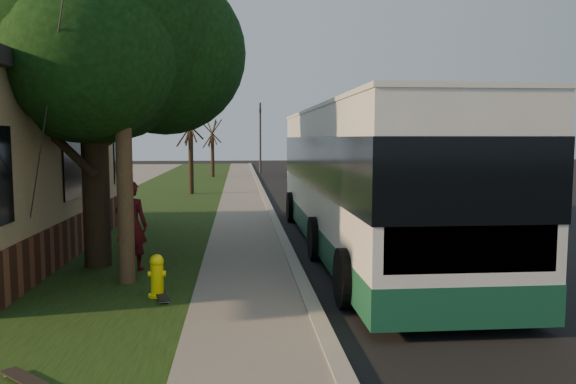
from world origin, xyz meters
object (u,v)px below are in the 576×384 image
at_px(transit_bus, 364,175).
at_px(skateboard_spare, 24,379).
at_px(leafy_tree, 94,24).
at_px(skateboard_main, 162,296).
at_px(fire_hydrant, 157,276).
at_px(traffic_signal, 260,133).
at_px(distant_car, 311,165).
at_px(bare_tree_far, 213,149).
at_px(skateboarder, 131,225).
at_px(bare_tree_near, 191,151).
at_px(utility_pole, 120,37).

xyz_separation_m(transit_bus, skateboard_spare, (-5.53, -7.44, -1.76)).
xyz_separation_m(leafy_tree, skateboard_main, (1.67, -2.82, -5.05)).
xyz_separation_m(fire_hydrant, traffic_signal, (3.10, 34.00, 2.73)).
distance_m(fire_hydrant, transit_bus, 6.26).
relative_size(transit_bus, skateboard_spare, 18.79).
height_order(leafy_tree, skateboard_main, leafy_tree).
bearing_deg(transit_bus, skateboard_main, -136.41).
bearing_deg(distant_car, fire_hydrant, -109.69).
relative_size(fire_hydrant, bare_tree_far, 0.18).
xyz_separation_m(traffic_signal, skateboarder, (-3.91, -31.92, -2.16)).
height_order(bare_tree_near, skateboard_main, bare_tree_near).
bearing_deg(utility_pole, bare_tree_far, 89.40).
distance_m(fire_hydrant, skateboarder, 2.30).
bearing_deg(leafy_tree, bare_tree_far, 87.55).
bearing_deg(skateboard_main, leafy_tree, 120.66).
height_order(bare_tree_far, distant_car, bare_tree_far).
bearing_deg(fire_hydrant, bare_tree_far, 90.76).
xyz_separation_m(leafy_tree, bare_tree_far, (1.17, 27.35, -3.16)).
height_order(utility_pole, transit_bus, utility_pole).
height_order(leafy_tree, distant_car, leafy_tree).
height_order(bare_tree_far, traffic_signal, traffic_signal).
bearing_deg(bare_tree_near, distant_car, 57.79).
relative_size(leafy_tree, bare_tree_far, 1.94).
bearing_deg(skateboard_spare, leafy_tree, 95.52).
xyz_separation_m(bare_tree_far, distant_car, (6.93, -0.21, -1.14)).
bearing_deg(traffic_signal, leafy_tree, -98.47).
bearing_deg(skateboard_spare, skateboarder, 88.11).
height_order(bare_tree_far, skateboard_spare, bare_tree_far).
height_order(utility_pole, skateboard_spare, utility_pole).
relative_size(traffic_signal, skateboarder, 2.95).
height_order(fire_hydrant, traffic_signal, traffic_signal).
xyz_separation_m(traffic_signal, skateboard_spare, (-4.09, -37.38, -3.04)).
height_order(bare_tree_near, skateboard_spare, bare_tree_near).
xyz_separation_m(fire_hydrant, skateboard_spare, (-0.99, -3.38, -0.31)).
distance_m(skateboard_spare, distant_car, 34.02).
bearing_deg(traffic_signal, transit_bus, -87.25).
bearing_deg(leafy_tree, skateboard_main, -59.34).
bearing_deg(leafy_tree, skateboarder, -36.79).
bearing_deg(leafy_tree, utility_pole, -62.40).
relative_size(leafy_tree, distant_car, 1.54).
bearing_deg(traffic_signal, skateboard_main, -95.02).
relative_size(skateboarder, skateboard_main, 2.52).
bearing_deg(skateboarder, traffic_signal, -83.55).
bearing_deg(skateboard_main, bare_tree_far, 90.95).
height_order(fire_hydrant, leafy_tree, leafy_tree).
bearing_deg(skateboard_spare, bare_tree_far, 88.99).
height_order(transit_bus, skateboard_main, transit_bus).
xyz_separation_m(bare_tree_near, skateboard_main, (1.00, -18.17, -2.03)).
relative_size(transit_bus, skateboard_main, 17.75).
height_order(bare_tree_near, bare_tree_far, bare_tree_near).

